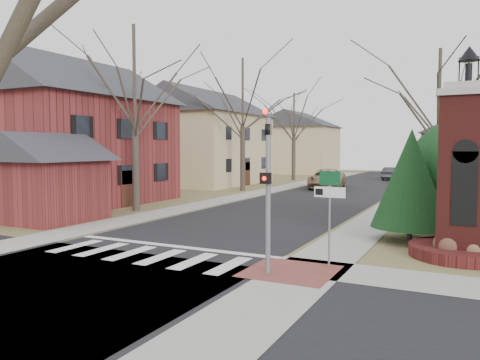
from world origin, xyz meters
The scene contains 26 objects.
ground centered at (0.00, 0.00, 0.00)m, with size 120.00×120.00×0.00m, color brown.
main_street centered at (0.00, 22.00, 0.01)m, with size 8.00×70.00×0.01m, color black.
cross_street centered at (0.00, -3.00, 0.01)m, with size 120.00×8.00×0.01m, color black.
crosswalk_zone centered at (0.00, 0.80, 0.01)m, with size 8.00×2.20×0.02m, color silver.
stop_bar centered at (0.00, 2.30, 0.01)m, with size 8.00×0.35×0.02m, color silver.
sidewalk_right_main centered at (5.20, 22.00, 0.01)m, with size 2.00×60.00×0.02m, color gray.
sidewalk_left centered at (-5.20, 22.00, 0.01)m, with size 2.00×60.00×0.02m, color gray.
curb_apron centered at (4.80, 1.00, 0.01)m, with size 2.40×2.40×0.02m, color brown.
traffic_signal_pole centered at (4.30, 0.57, 2.59)m, with size 0.28×0.41×4.50m.
sign_post centered at (5.59, 1.99, 1.95)m, with size 0.90×0.07×2.75m.
brick_gate_monument centered at (9.00, 4.99, 2.17)m, with size 3.20×3.20×6.47m.
house_brick_left centered at (-13.01, 9.99, 4.66)m, with size 9.80×11.80×9.42m.
house_stucco_left centered at (-13.50, 27.00, 4.59)m, with size 9.80×12.80×9.28m.
garage_left centered at (-8.52, 4.49, 2.24)m, with size 4.80×4.80×4.29m.
house_distant_left centered at (-12.01, 48.00, 4.25)m, with size 10.80×8.80×8.53m.
house_distant_right centered at (7.99, 47.99, 3.65)m, with size 8.80×8.80×7.30m.
evergreen_near centered at (7.20, 7.00, 2.30)m, with size 2.80×2.80×4.10m.
evergreen_mass centered at (9.00, 9.50, 2.40)m, with size 4.80×4.80×4.80m, color black.
bare_tree_0 centered at (-7.00, 9.00, 7.70)m, with size 8.05×8.05×11.15m.
bare_tree_1 centered at (-7.00, 22.00, 8.03)m, with size 8.40×8.40×11.64m.
bare_tree_2 centered at (-7.50, 35.00, 7.03)m, with size 7.35×7.35×10.19m.
bare_tree_3 centered at (7.50, 16.00, 6.69)m, with size 7.00×7.00×9.70m.
pickup_truck centered at (-1.60, 26.91, 0.81)m, with size 2.69×5.83×1.62m, color olive.
distant_car centered at (1.60, 40.22, 0.67)m, with size 1.42×4.06×1.34m, color #383A41.
dry_shrub_left centered at (8.60, 4.60, 0.44)m, with size 0.88×0.88×0.88m, color brown.
dry_shrub_right centered at (9.30, 4.60, 0.40)m, with size 0.79×0.79×0.79m, color brown.
Camera 1 is at (9.21, -10.92, 3.42)m, focal length 35.00 mm.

